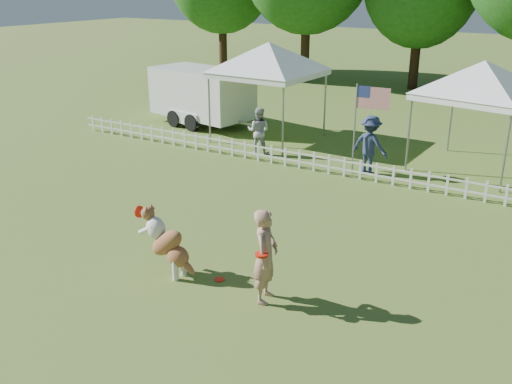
# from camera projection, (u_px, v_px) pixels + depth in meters

# --- Properties ---
(ground) EXTENTS (120.00, 120.00, 0.00)m
(ground) POSITION_uv_depth(u_px,v_px,m) (213.00, 276.00, 11.27)
(ground) COLOR #426921
(ground) RESTS_ON ground
(picket_fence) EXTENTS (22.00, 0.08, 0.60)m
(picket_fence) POSITION_uv_depth(u_px,v_px,m) (352.00, 168.00, 16.75)
(picket_fence) COLOR white
(picket_fence) RESTS_ON ground
(handler) EXTENTS (0.57, 0.73, 1.78)m
(handler) POSITION_uv_depth(u_px,v_px,m) (266.00, 256.00, 10.15)
(handler) COLOR #A57863
(handler) RESTS_ON ground
(dog) EXTENTS (1.31, 0.50, 1.33)m
(dog) POSITION_uv_depth(u_px,v_px,m) (168.00, 243.00, 11.15)
(dog) COLOR brown
(dog) RESTS_ON ground
(frisbee_on_turf) EXTENTS (0.26, 0.26, 0.02)m
(frisbee_on_turf) POSITION_uv_depth(u_px,v_px,m) (219.00, 279.00, 11.13)
(frisbee_on_turf) COLOR red
(frisbee_on_turf) RESTS_ON ground
(canopy_tent_left) EXTENTS (3.39, 3.39, 3.41)m
(canopy_tent_left) POSITION_uv_depth(u_px,v_px,m) (268.00, 93.00, 20.41)
(canopy_tent_left) COLOR white
(canopy_tent_left) RESTS_ON ground
(canopy_tent_right) EXTENTS (3.69, 3.69, 3.24)m
(canopy_tent_right) POSITION_uv_depth(u_px,v_px,m) (477.00, 118.00, 17.09)
(canopy_tent_right) COLOR white
(canopy_tent_right) RESTS_ON ground
(cargo_trailer) EXTENTS (5.47, 3.13, 2.27)m
(cargo_trailer) POSITION_uv_depth(u_px,v_px,m) (202.00, 96.00, 22.79)
(cargo_trailer) COLOR silver
(cargo_trailer) RESTS_ON ground
(flag_pole) EXTENTS (1.05, 0.19, 2.72)m
(flag_pole) POSITION_uv_depth(u_px,v_px,m) (354.00, 130.00, 16.78)
(flag_pole) COLOR gray
(flag_pole) RESTS_ON ground
(spectator_a) EXTENTS (0.90, 0.79, 1.56)m
(spectator_a) POSITION_uv_depth(u_px,v_px,m) (259.00, 131.00, 18.99)
(spectator_a) COLOR #AAA9AF
(spectator_a) RESTS_ON ground
(spectator_b) EXTENTS (1.24, 0.85, 1.77)m
(spectator_b) POSITION_uv_depth(u_px,v_px,m) (370.00, 145.00, 17.00)
(spectator_b) COLOR navy
(spectator_b) RESTS_ON ground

